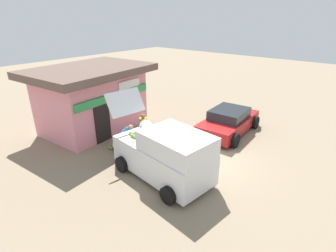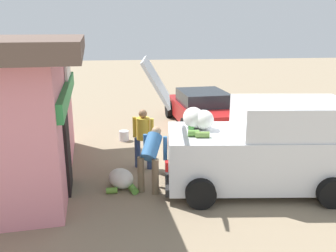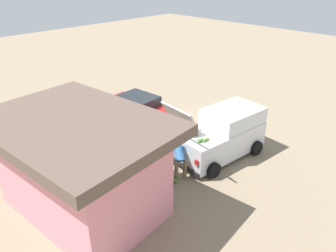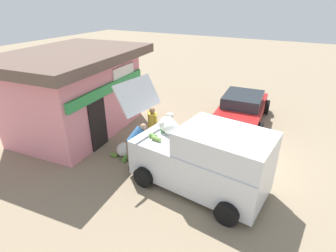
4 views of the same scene
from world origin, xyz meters
The scene contains 7 objects.
ground_plane centered at (0.00, 0.00, 0.00)m, with size 60.00×60.00×0.00m, color gray.
delivery_van centered at (-2.40, 0.01, 0.98)m, with size 2.49×4.60×2.89m.
parked_sedan centered at (2.85, 0.18, 0.61)m, with size 4.17×2.40×1.28m.
vendor_standing centered at (-0.96, 2.57, 0.89)m, with size 0.46×0.52×1.54m.
customer_bending centered at (-2.23, 2.48, 0.84)m, with size 0.74×0.68×1.37m.
unloaded_banana_pile centered at (-2.06, 3.15, 0.20)m, with size 0.87×0.79×0.43m.
paint_bucket centered at (1.37, 3.07, 0.16)m, with size 0.31×0.31×0.32m, color silver.
Camera 2 is at (-9.35, 3.01, 3.50)m, focal length 37.22 mm.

